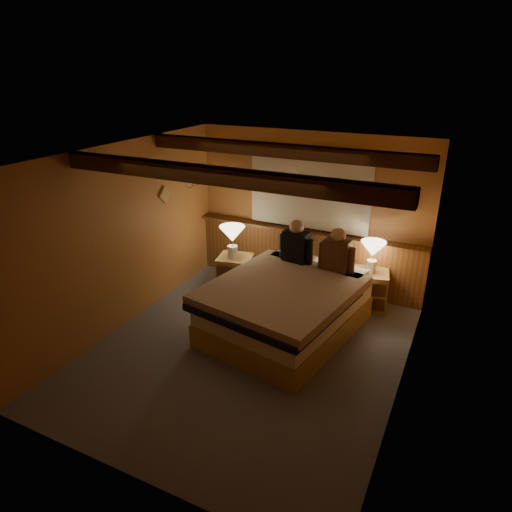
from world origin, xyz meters
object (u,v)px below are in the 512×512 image
Objects in this scene: person_left at (296,244)px; duffel_bag at (232,274)px; lamp_left at (232,236)px; person_right at (337,253)px; bed at (286,307)px; nightstand_left at (235,273)px; lamp_right at (373,251)px; nightstand_right at (369,290)px.

person_left is 1.34× the size of duffel_bag.
lamp_left is 1.63m from person_right.
duffel_bag is at bearing 153.08° from bed.
nightstand_left is 1.29× the size of lamp_right.
duffel_bag is (-0.18, 0.22, -0.14)m from nightstand_left.
lamp_left is at bearing -168.78° from lamp_right.
bed is 1.00m from person_right.
lamp_left is 0.82m from duffel_bag.
lamp_left is 1.10× the size of lamp_right.
lamp_right reaches higher than bed.
duffel_bag is at bearing 117.40° from nightstand_left.
lamp_right is 0.74× the size of person_right.
person_right is at bearing -16.07° from nightstand_left.
nightstand_left is at bearing -55.45° from duffel_bag.
person_left reaches higher than nightstand_left.
nightstand_right reaches higher than nightstand_left.
lamp_left reaches higher than nightstand_right.
nightstand_left is 2.11m from lamp_right.
nightstand_left is 0.95× the size of person_right.
nightstand_left is at bearing 179.94° from person_right.
duffel_bag is at bearing 122.14° from lamp_left.
nightstand_right is 1.30× the size of lamp_right.
person_right is at bearing 4.32° from person_left.
lamp_left is at bearing 157.53° from bed.
nightstand_left is 0.93× the size of person_left.
nightstand_left is at bearing -169.72° from lamp_right.
person_left reaches higher than lamp_right.
duffel_bag is (-1.35, 1.01, -0.23)m from bed.
nightstand_right is 0.90m from person_right.
lamp_right is at bearing 90.47° from nightstand_right.
nightstand_right is 2.18m from duffel_bag.
person_right is 1.99m from duffel_bag.
bed reaches higher than duffel_bag.
nightstand_left is 1.23m from person_left.
nightstand_right is at bearing -2.04° from nightstand_left.
nightstand_right is 0.94× the size of person_left.
nightstand_right is (1.99, 0.35, 0.00)m from nightstand_left.
person_right reaches higher than nightstand_left.
person_right is (-0.38, -0.46, 0.67)m from nightstand_right.
lamp_left is 0.81× the size of person_right.
lamp_left is at bearing 178.91° from nightstand_right.
bed is 4.95× the size of duffel_bag.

